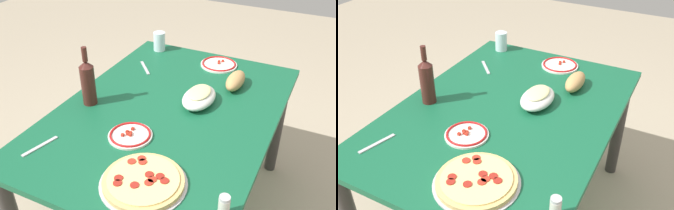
% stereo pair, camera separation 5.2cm
% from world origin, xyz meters
% --- Properties ---
extents(dining_table, '(1.43, 1.00, 0.71)m').
position_xyz_m(dining_table, '(0.00, 0.00, 0.61)').
color(dining_table, '#145938').
rests_on(dining_table, ground).
extents(pepperoni_pizza, '(0.33, 0.33, 0.03)m').
position_xyz_m(pepperoni_pizza, '(-0.49, -0.14, 0.73)').
color(pepperoni_pizza, '#B7B7BC').
rests_on(pepperoni_pizza, dining_table).
extents(baked_pasta_dish, '(0.24, 0.15, 0.08)m').
position_xyz_m(baked_pasta_dish, '(0.12, -0.11, 0.76)').
color(baked_pasta_dish, white).
rests_on(baked_pasta_dish, dining_table).
extents(wine_bottle, '(0.07, 0.07, 0.30)m').
position_xyz_m(wine_bottle, '(-0.11, 0.38, 0.83)').
color(wine_bottle, '#471E19').
rests_on(wine_bottle, dining_table).
extents(water_glass, '(0.07, 0.07, 0.12)m').
position_xyz_m(water_glass, '(0.61, 0.36, 0.77)').
color(water_glass, silver).
rests_on(water_glass, dining_table).
extents(side_plate_near, '(0.21, 0.21, 0.02)m').
position_xyz_m(side_plate_near, '(0.57, -0.06, 0.72)').
color(side_plate_near, white).
rests_on(side_plate_near, dining_table).
extents(side_plate_far, '(0.19, 0.19, 0.02)m').
position_xyz_m(side_plate_far, '(-0.26, 0.06, 0.72)').
color(side_plate_far, white).
rests_on(side_plate_far, dining_table).
extents(bread_loaf, '(0.20, 0.09, 0.08)m').
position_xyz_m(bread_loaf, '(0.36, -0.22, 0.75)').
color(bread_loaf, tan).
rests_on(bread_loaf, dining_table).
extents(spice_shaker, '(0.04, 0.04, 0.09)m').
position_xyz_m(spice_shaker, '(-0.50, -0.45, 0.76)').
color(spice_shaker, silver).
rests_on(spice_shaker, dining_table).
extents(fork_left, '(0.17, 0.06, 0.00)m').
position_xyz_m(fork_left, '(-0.49, 0.36, 0.72)').
color(fork_left, '#B7B7BC').
rests_on(fork_left, dining_table).
extents(fork_right, '(0.14, 0.13, 0.00)m').
position_xyz_m(fork_right, '(0.35, 0.32, 0.72)').
color(fork_right, '#B7B7BC').
rests_on(fork_right, dining_table).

